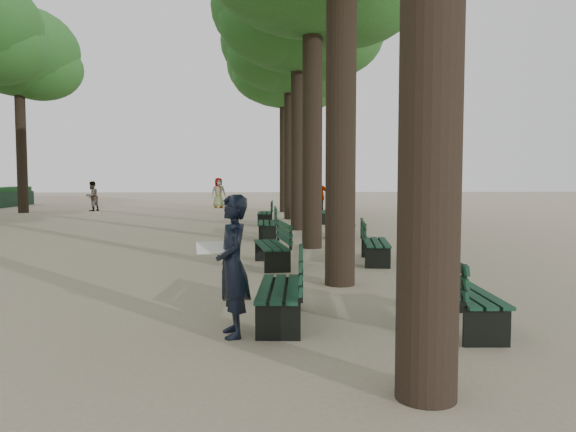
{
  "coord_description": "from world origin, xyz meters",
  "views": [
    {
      "loc": [
        0.08,
        -6.56,
        1.88
      ],
      "look_at": [
        0.6,
        3.0,
        1.2
      ],
      "focal_mm": 35.0,
      "sensor_mm": 36.0,
      "label": 1
    }
  ],
  "objects": [
    {
      "name": "ground",
      "position": [
        0.0,
        0.0,
        0.0
      ],
      "size": [
        120.0,
        120.0,
        0.0
      ],
      "primitive_type": "plane",
      "color": "tan",
      "rests_on": "ground"
    },
    {
      "name": "tree_central_3",
      "position": [
        1.5,
        13.0,
        7.65
      ],
      "size": [
        6.0,
        6.0,
        9.95
      ],
      "color": "#33261C",
      "rests_on": "ground"
    },
    {
      "name": "tree_central_4",
      "position": [
        1.5,
        18.0,
        7.65
      ],
      "size": [
        6.0,
        6.0,
        9.95
      ],
      "color": "#33261C",
      "rests_on": "ground"
    },
    {
      "name": "tree_central_5",
      "position": [
        1.5,
        23.0,
        7.65
      ],
      "size": [
        6.0,
        6.0,
        9.95
      ],
      "color": "#33261C",
      "rests_on": "ground"
    },
    {
      "name": "tree_far_5",
      "position": [
        -12.0,
        23.0,
        8.14
      ],
      "size": [
        6.0,
        6.0,
        10.45
      ],
      "color": "#33261C",
      "rests_on": "ground"
    },
    {
      "name": "bench_left_0",
      "position": [
        0.37,
        0.52,
        0.27
      ],
      "size": [
        0.71,
        1.84,
        0.92
      ],
      "color": "black",
      "rests_on": "ground"
    },
    {
      "name": "bench_left_1",
      "position": [
        0.37,
        5.04,
        0.27
      ],
      "size": [
        0.78,
        1.86,
        0.92
      ],
      "color": "black",
      "rests_on": "ground"
    },
    {
      "name": "bench_left_2",
      "position": [
        0.37,
        10.65,
        0.27
      ],
      "size": [
        0.58,
        1.8,
        0.92
      ],
      "color": "black",
      "rests_on": "ground"
    },
    {
      "name": "bench_left_3",
      "position": [
        0.37,
        15.32,
        0.27
      ],
      "size": [
        0.66,
        1.83,
        0.92
      ],
      "color": "black",
      "rests_on": "ground"
    },
    {
      "name": "bench_right_0",
      "position": [
        2.63,
        0.15,
        0.27
      ],
      "size": [
        0.65,
        1.82,
        0.92
      ],
      "color": "black",
      "rests_on": "ground"
    },
    {
      "name": "bench_right_1",
      "position": [
        2.63,
        5.43,
        0.27
      ],
      "size": [
        0.81,
        1.86,
        0.92
      ],
      "color": "black",
      "rests_on": "ground"
    },
    {
      "name": "bench_right_2",
      "position": [
        2.63,
        10.41,
        0.27
      ],
      "size": [
        0.63,
        1.82,
        0.92
      ],
      "color": "black",
      "rests_on": "ground"
    },
    {
      "name": "bench_right_3",
      "position": [
        2.63,
        15.81,
        0.27
      ],
      "size": [
        0.58,
        1.8,
        0.92
      ],
      "color": "black",
      "rests_on": "ground"
    },
    {
      "name": "man_with_map",
      "position": [
        -0.21,
        -0.04,
        0.83
      ],
      "size": [
        0.67,
        0.72,
        1.67
      ],
      "color": "black",
      "rests_on": "ground"
    },
    {
      "name": "pedestrian_b",
      "position": [
        4.56,
        25.35,
        0.9
      ],
      "size": [
        1.22,
        0.8,
        1.81
      ],
      "primitive_type": "imported",
      "rotation": [
        0.0,
        0.0,
        2.73
      ],
      "color": "#262628",
      "rests_on": "ground"
    },
    {
      "name": "pedestrian_a",
      "position": [
        -8.85,
        24.17,
        0.81
      ],
      "size": [
        0.65,
        0.84,
        1.61
      ],
      "primitive_type": "imported",
      "rotation": [
        0.0,
        0.0,
        4.22
      ],
      "color": "#262628",
      "rests_on": "ground"
    },
    {
      "name": "pedestrian_d",
      "position": [
        -2.25,
        26.98,
        0.9
      ],
      "size": [
        0.95,
        0.65,
        1.79
      ],
      "primitive_type": "imported",
      "rotation": [
        0.0,
        0.0,
        0.36
      ],
      "color": "#262628",
      "rests_on": "ground"
    },
    {
      "name": "pedestrian_c",
      "position": [
        3.06,
        20.17,
        0.9
      ],
      "size": [
        1.11,
        0.57,
        1.81
      ],
      "primitive_type": "imported",
      "rotation": [
        0.0,
        0.0,
        2.93
      ],
      "color": "#262628",
      "rests_on": "ground"
    }
  ]
}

